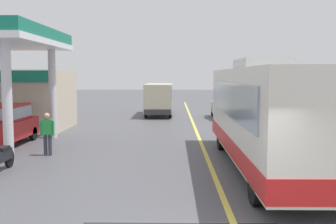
{
  "coord_description": "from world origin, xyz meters",
  "views": [
    {
      "loc": [
        -1.26,
        -6.42,
        3.11
      ],
      "look_at": [
        -1.5,
        10.0,
        1.6
      ],
      "focal_mm": 42.81,
      "sensor_mm": 36.0,
      "label": 1
    }
  ],
  "objects_px": {
    "coach_bus_main": "(267,117)",
    "car_at_pump": "(5,123)",
    "car_trailing_behind_bus": "(225,104)",
    "motorcycle_parked_forecourt": "(2,158)",
    "pedestrian_near_pump": "(47,132)",
    "minibus_opposing_lane": "(159,96)"
  },
  "relations": [
    {
      "from": "car_at_pump",
      "to": "car_trailing_behind_bus",
      "type": "relative_size",
      "value": 1.0
    },
    {
      "from": "coach_bus_main",
      "to": "minibus_opposing_lane",
      "type": "distance_m",
      "value": 18.15
    },
    {
      "from": "coach_bus_main",
      "to": "pedestrian_near_pump",
      "type": "distance_m",
      "value": 8.28
    },
    {
      "from": "pedestrian_near_pump",
      "to": "car_at_pump",
      "type": "bearing_deg",
      "value": 139.48
    },
    {
      "from": "minibus_opposing_lane",
      "to": "motorcycle_parked_forecourt",
      "type": "relative_size",
      "value": 3.41
    },
    {
      "from": "coach_bus_main",
      "to": "car_trailing_behind_bus",
      "type": "xyz_separation_m",
      "value": [
        0.62,
        15.8,
        -0.71
      ]
    },
    {
      "from": "coach_bus_main",
      "to": "car_at_pump",
      "type": "xyz_separation_m",
      "value": [
        -10.62,
        4.21,
        -0.71
      ]
    },
    {
      "from": "car_trailing_behind_bus",
      "to": "motorcycle_parked_forecourt",
      "type": "bearing_deg",
      "value": -119.5
    },
    {
      "from": "minibus_opposing_lane",
      "to": "car_trailing_behind_bus",
      "type": "height_order",
      "value": "minibus_opposing_lane"
    },
    {
      "from": "minibus_opposing_lane",
      "to": "motorcycle_parked_forecourt",
      "type": "height_order",
      "value": "minibus_opposing_lane"
    },
    {
      "from": "coach_bus_main",
      "to": "motorcycle_parked_forecourt",
      "type": "distance_m",
      "value": 8.79
    },
    {
      "from": "pedestrian_near_pump",
      "to": "coach_bus_main",
      "type": "bearing_deg",
      "value": -13.9
    },
    {
      "from": "coach_bus_main",
      "to": "car_at_pump",
      "type": "height_order",
      "value": "coach_bus_main"
    },
    {
      "from": "minibus_opposing_lane",
      "to": "pedestrian_near_pump",
      "type": "bearing_deg",
      "value": -103.49
    },
    {
      "from": "car_at_pump",
      "to": "car_trailing_behind_bus",
      "type": "height_order",
      "value": "same"
    },
    {
      "from": "car_at_pump",
      "to": "pedestrian_near_pump",
      "type": "distance_m",
      "value": 3.44
    },
    {
      "from": "car_at_pump",
      "to": "minibus_opposing_lane",
      "type": "xyz_separation_m",
      "value": [
        6.37,
        13.43,
        0.46
      ]
    },
    {
      "from": "motorcycle_parked_forecourt",
      "to": "car_trailing_behind_bus",
      "type": "xyz_separation_m",
      "value": [
        9.3,
        16.44,
        0.57
      ]
    },
    {
      "from": "motorcycle_parked_forecourt",
      "to": "pedestrian_near_pump",
      "type": "distance_m",
      "value": 2.74
    },
    {
      "from": "pedestrian_near_pump",
      "to": "car_trailing_behind_bus",
      "type": "bearing_deg",
      "value": 58.04
    },
    {
      "from": "coach_bus_main",
      "to": "minibus_opposing_lane",
      "type": "xyz_separation_m",
      "value": [
        -4.24,
        17.65,
        -0.25
      ]
    },
    {
      "from": "coach_bus_main",
      "to": "car_trailing_behind_bus",
      "type": "height_order",
      "value": "coach_bus_main"
    }
  ]
}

